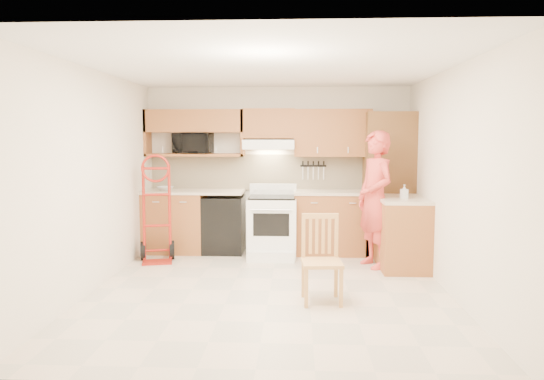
# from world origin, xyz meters

# --- Properties ---
(floor) EXTENTS (4.00, 4.50, 0.02)m
(floor) POSITION_xyz_m (0.00, 0.00, -0.01)
(floor) COLOR beige
(floor) RESTS_ON ground
(ceiling) EXTENTS (4.00, 4.50, 0.02)m
(ceiling) POSITION_xyz_m (0.00, 0.00, 2.51)
(ceiling) COLOR white
(ceiling) RESTS_ON ground
(wall_back) EXTENTS (4.00, 0.02, 2.50)m
(wall_back) POSITION_xyz_m (0.00, 2.26, 1.25)
(wall_back) COLOR silver
(wall_back) RESTS_ON ground
(wall_front) EXTENTS (4.00, 0.02, 2.50)m
(wall_front) POSITION_xyz_m (0.00, -2.26, 1.25)
(wall_front) COLOR silver
(wall_front) RESTS_ON ground
(wall_left) EXTENTS (0.02, 4.50, 2.50)m
(wall_left) POSITION_xyz_m (-2.01, 0.00, 1.25)
(wall_left) COLOR silver
(wall_left) RESTS_ON ground
(wall_right) EXTENTS (0.02, 4.50, 2.50)m
(wall_right) POSITION_xyz_m (2.01, 0.00, 1.25)
(wall_right) COLOR silver
(wall_right) RESTS_ON ground
(backsplash) EXTENTS (3.92, 0.03, 0.55)m
(backsplash) POSITION_xyz_m (0.00, 2.23, 1.20)
(backsplash) COLOR beige
(backsplash) RESTS_ON wall_back
(lower_cab_left) EXTENTS (0.90, 0.60, 0.90)m
(lower_cab_left) POSITION_xyz_m (-1.55, 1.95, 0.45)
(lower_cab_left) COLOR #944A20
(lower_cab_left) RESTS_ON ground
(dishwasher) EXTENTS (0.60, 0.60, 0.85)m
(dishwasher) POSITION_xyz_m (-0.80, 1.95, 0.42)
(dishwasher) COLOR black
(dishwasher) RESTS_ON ground
(lower_cab_right) EXTENTS (1.14, 0.60, 0.90)m
(lower_cab_right) POSITION_xyz_m (0.83, 1.95, 0.45)
(lower_cab_right) COLOR #944A20
(lower_cab_right) RESTS_ON ground
(countertop_left) EXTENTS (1.50, 0.63, 0.04)m
(countertop_left) POSITION_xyz_m (-1.25, 1.95, 0.92)
(countertop_left) COLOR beige
(countertop_left) RESTS_ON lower_cab_left
(countertop_right) EXTENTS (1.14, 0.63, 0.04)m
(countertop_right) POSITION_xyz_m (0.83, 1.95, 0.92)
(countertop_right) COLOR beige
(countertop_right) RESTS_ON lower_cab_right
(cab_return_right) EXTENTS (0.60, 1.00, 0.90)m
(cab_return_right) POSITION_xyz_m (1.70, 1.15, 0.45)
(cab_return_right) COLOR #944A20
(cab_return_right) RESTS_ON ground
(countertop_return) EXTENTS (0.63, 1.00, 0.04)m
(countertop_return) POSITION_xyz_m (1.70, 1.15, 0.92)
(countertop_return) COLOR beige
(countertop_return) RESTS_ON cab_return_right
(pantry_tall) EXTENTS (0.70, 0.60, 2.10)m
(pantry_tall) POSITION_xyz_m (1.65, 1.95, 1.05)
(pantry_tall) COLOR brown
(pantry_tall) RESTS_ON ground
(upper_cab_left) EXTENTS (1.50, 0.33, 0.34)m
(upper_cab_left) POSITION_xyz_m (-1.25, 2.08, 1.98)
(upper_cab_left) COLOR #944A20
(upper_cab_left) RESTS_ON wall_back
(upper_shelf_mw) EXTENTS (1.50, 0.33, 0.04)m
(upper_shelf_mw) POSITION_xyz_m (-1.25, 2.08, 1.47)
(upper_shelf_mw) COLOR #944A20
(upper_shelf_mw) RESTS_ON wall_back
(upper_cab_center) EXTENTS (0.76, 0.33, 0.44)m
(upper_cab_center) POSITION_xyz_m (-0.12, 2.08, 1.94)
(upper_cab_center) COLOR #944A20
(upper_cab_center) RESTS_ON wall_back
(upper_cab_right) EXTENTS (1.14, 0.33, 0.70)m
(upper_cab_right) POSITION_xyz_m (0.83, 2.08, 1.80)
(upper_cab_right) COLOR #944A20
(upper_cab_right) RESTS_ON wall_back
(range_hood) EXTENTS (0.76, 0.46, 0.14)m
(range_hood) POSITION_xyz_m (-0.12, 2.02, 1.63)
(range_hood) COLOR white
(range_hood) RESTS_ON wall_back
(knife_strip) EXTENTS (0.40, 0.05, 0.29)m
(knife_strip) POSITION_xyz_m (0.55, 2.21, 1.24)
(knife_strip) COLOR black
(knife_strip) RESTS_ON backsplash
(microwave) EXTENTS (0.59, 0.42, 0.31)m
(microwave) POSITION_xyz_m (-1.28, 2.08, 1.65)
(microwave) COLOR black
(microwave) RESTS_ON upper_shelf_mw
(range) EXTENTS (0.71, 0.93, 1.04)m
(range) POSITION_xyz_m (-0.06, 1.69, 0.52)
(range) COLOR white
(range) RESTS_ON ground
(person) EXTENTS (0.66, 0.78, 1.83)m
(person) POSITION_xyz_m (1.34, 1.17, 0.91)
(person) COLOR #D24038
(person) RESTS_ON ground
(hand_truck) EXTENTS (0.63, 0.60, 1.35)m
(hand_truck) POSITION_xyz_m (-1.65, 1.31, 0.68)
(hand_truck) COLOR #A01E13
(hand_truck) RESTS_ON ground
(dining_chair) EXTENTS (0.45, 0.48, 0.92)m
(dining_chair) POSITION_xyz_m (0.57, -0.38, 0.46)
(dining_chair) COLOR tan
(dining_chair) RESTS_ON ground
(soap_bottle) EXTENTS (0.10, 0.10, 0.18)m
(soap_bottle) POSITION_xyz_m (1.70, 1.05, 1.03)
(soap_bottle) COLOR white
(soap_bottle) RESTS_ON countertop_return
(bowl) EXTENTS (0.29, 0.29, 0.06)m
(bowl) POSITION_xyz_m (-1.69, 1.95, 0.97)
(bowl) COLOR white
(bowl) RESTS_ON countertop_left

